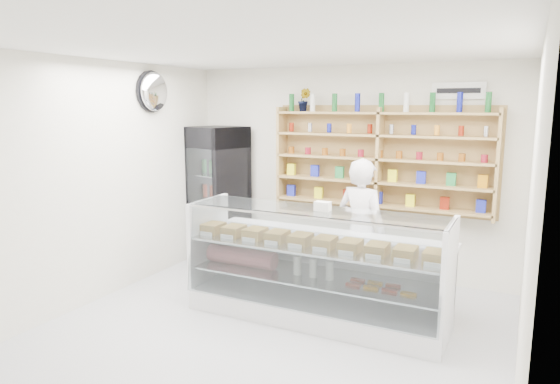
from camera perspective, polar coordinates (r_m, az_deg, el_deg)
The scene contains 8 objects.
room at distance 4.59m, azimuth -2.67°, elevation -1.15°, with size 5.00×5.00×5.00m.
display_counter at distance 5.48m, azimuth 4.07°, elevation -10.86°, with size 2.78×0.83×1.21m.
shop_worker at distance 5.86m, azimuth 9.26°, elevation -4.41°, with size 0.62×0.40×1.69m, color silver.
drinks_cooler at distance 7.41m, azimuth -7.09°, elevation -0.19°, with size 0.87×0.85×1.97m.
wall_shelving at distance 6.54m, azimuth 11.30°, elevation 3.70°, with size 2.84×0.28×1.33m.
potted_plant at distance 6.86m, azimuth 2.78°, elevation 10.47°, with size 0.17×0.14×0.31m, color #1E6626.
security_mirror at distance 6.75m, azimuth -14.16°, elevation 11.06°, with size 0.15×0.50×0.50m, color silver.
wall_sign at distance 6.46m, azimuth 19.74°, elevation 10.85°, with size 0.62×0.03×0.20m, color white.
Camera 1 is at (2.20, -3.93, 2.28)m, focal length 32.00 mm.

